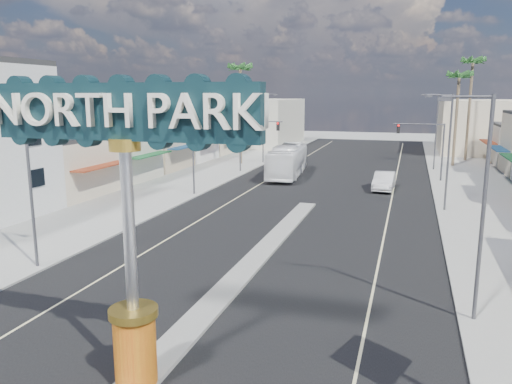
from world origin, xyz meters
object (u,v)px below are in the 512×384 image
Objects in this scene: city_bus at (287,161)px; palm_left_far at (240,73)px; streetlight_l_near at (32,173)px; streetlight_l_far at (264,124)px; traffic_signal_left at (255,136)px; streetlight_r_near at (480,198)px; palm_right_mid at (459,80)px; gateway_sign at (127,202)px; palm_right_far at (473,67)px; streetlight_r_far at (435,128)px; car_parked_right at (384,181)px; streetlight_r_mid at (447,146)px; traffic_signal_right at (425,140)px; streetlight_l_mid at (195,139)px.

palm_left_far is at bearing 132.53° from city_bus.
streetlight_l_near is 42.00m from streetlight_l_far.
streetlight_l_near reaches higher than traffic_signal_left.
streetlight_r_near is 0.74× the size of palm_right_mid.
city_bus is (-5.06, 40.76, -4.22)m from gateway_sign.
palm_right_far is at bearing 23.20° from palm_left_far.
palm_left_far is at bearing -175.12° from streetlight_r_far.
streetlight_r_near reaches higher than car_parked_right.
streetlight_r_mid reaches higher than traffic_signal_left.
streetlight_r_mid is (1.25, -13.99, 0.79)m from traffic_signal_right.
streetlight_r_mid is at bearing 69.58° from gateway_sign.
palm_left_far is 1.08× the size of palm_right_mid.
palm_left_far is 24.75m from car_parked_right.
palm_right_mid is at bearing 57.31° from streetlight_r_far.
city_bus is (-14.25, -1.26, -2.57)m from traffic_signal_right.
streetlight_l_near is 1.00× the size of streetlight_r_far.
streetlight_l_far reaches higher than city_bus.
palm_right_far is (15.00, 60.02, 6.46)m from gateway_sign.
gateway_sign is 13.19m from streetlight_r_near.
gateway_sign is 29.91m from streetlight_l_mid.
car_parked_right is at bearing -108.56° from streetlight_r_far.
car_parked_right is at bearing 59.86° from streetlight_l_near.
palm_left_far is at bearing 139.52° from streetlight_r_mid.
streetlight_l_near and streetlight_r_mid have the same top height.
palm_right_mid is (2.57, 26.00, 5.54)m from streetlight_r_mid.
palm_right_far is (24.18, 18.01, 8.11)m from traffic_signal_left.
streetlight_r_far is at bearing 90.00° from streetlight_r_near.
streetlight_l_mid is 22.00m from streetlight_l_far.
streetlight_r_far is at bearing 25.84° from city_bus.
gateway_sign is at bearing -74.85° from palm_left_far.
streetlight_r_far is at bearing 22.20° from traffic_signal_left.
streetlight_l_far is at bearing 115.09° from city_bus.
city_bus is at bearing -143.72° from palm_right_mid.
traffic_signal_right is at bearing 60.01° from streetlight_l_near.
streetlight_l_near is at bearing 142.45° from gateway_sign.
streetlight_l_mid is at bearing -133.48° from streetlight_r_far.
streetlight_l_near is at bearing -117.98° from car_parked_right.
streetlight_l_mid is at bearing -128.48° from palm_right_far.
gateway_sign is 50.06m from palm_left_far.
streetlight_l_far and streetlight_r_mid have the same top height.
traffic_signal_left is 21.20m from streetlight_r_far.
streetlight_r_mid is (20.87, 20.00, 0.00)m from streetlight_l_near.
streetlight_l_near and streetlight_r_far have the same top height.
streetlight_l_near is 20.00m from streetlight_l_mid.
streetlight_r_mid is at bearing -84.90° from traffic_signal_right.
streetlight_r_near is at bearing -60.01° from traffic_signal_left.
palm_right_far is (2.00, 6.00, 1.78)m from palm_right_mid.
palm_right_mid is at bearing 86.81° from streetlight_r_near.
traffic_signal_right is 0.67× the size of streetlight_l_mid.
streetlight_l_far is at bearing 101.78° from gateway_sign.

